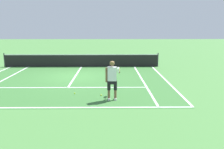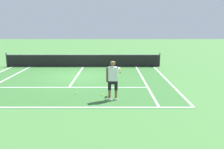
% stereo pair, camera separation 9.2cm
% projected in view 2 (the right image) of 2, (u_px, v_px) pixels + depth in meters
% --- Properties ---
extents(ground_plane, '(80.00, 80.00, 0.00)m').
position_uv_depth(ground_plane, '(76.00, 76.00, 15.46)').
color(ground_plane, '#477F3D').
extents(court_inner_surface, '(10.98, 9.93, 0.00)m').
position_uv_depth(court_inner_surface, '(73.00, 80.00, 14.30)').
color(court_inner_surface, '#387033').
rests_on(court_inner_surface, ground).
extents(line_baseline, '(10.98, 0.10, 0.01)m').
position_uv_depth(line_baseline, '(55.00, 107.00, 9.63)').
color(line_baseline, white).
rests_on(line_baseline, ground).
extents(line_service, '(8.23, 0.10, 0.01)m').
position_uv_depth(line_service, '(68.00, 87.00, 12.70)').
color(line_service, white).
rests_on(line_service, ground).
extents(line_centre_service, '(0.10, 6.40, 0.01)m').
position_uv_depth(line_centre_service, '(77.00, 75.00, 15.84)').
color(line_centre_service, white).
rests_on(line_centre_service, ground).
extents(line_singles_left, '(0.10, 9.53, 0.01)m').
position_uv_depth(line_singles_left, '(3.00, 80.00, 14.29)').
color(line_singles_left, white).
rests_on(line_singles_left, ground).
extents(line_singles_right, '(0.10, 9.53, 0.01)m').
position_uv_depth(line_singles_right, '(143.00, 80.00, 14.32)').
color(line_singles_right, white).
rests_on(line_singles_right, ground).
extents(line_doubles_right, '(0.10, 9.53, 0.01)m').
position_uv_depth(line_doubles_right, '(166.00, 80.00, 14.32)').
color(line_doubles_right, white).
rests_on(line_doubles_right, ground).
extents(tennis_net, '(11.96, 0.08, 1.07)m').
position_uv_depth(tennis_net, '(82.00, 60.00, 18.87)').
color(tennis_net, '#333338').
rests_on(tennis_net, ground).
extents(tennis_player, '(0.65, 1.11, 1.71)m').
position_uv_depth(tennis_player, '(112.00, 78.00, 10.42)').
color(tennis_player, white).
rests_on(tennis_player, ground).
extents(tennis_ball_near_feet, '(0.07, 0.07, 0.07)m').
position_uv_depth(tennis_ball_near_feet, '(75.00, 93.00, 11.51)').
color(tennis_ball_near_feet, '#CCE02D').
rests_on(tennis_ball_near_feet, ground).
extents(tennis_ball_by_baseline, '(0.07, 0.07, 0.07)m').
position_uv_depth(tennis_ball_by_baseline, '(101.00, 95.00, 11.20)').
color(tennis_ball_by_baseline, '#CCE02D').
rests_on(tennis_ball_by_baseline, ground).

